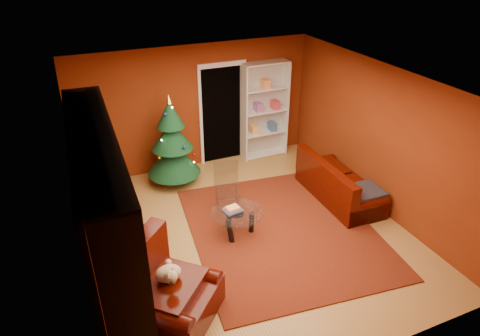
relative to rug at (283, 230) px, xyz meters
name	(u,v)px	position (x,y,z in m)	size (l,w,h in m)	color
floor	(249,234)	(-0.55, 0.17, -0.04)	(5.00, 5.50, 0.05)	#A07235
ceiling	(251,82)	(-0.55, 0.17, 2.61)	(5.00, 5.50, 0.05)	silver
wall_back	(195,107)	(-0.55, 2.95, 1.29)	(5.00, 0.05, 2.60)	maroon
wall_left	(80,200)	(-3.07, 0.17, 1.29)	(0.05, 5.50, 2.60)	maroon
wall_right	(381,138)	(1.98, 0.17, 1.29)	(0.05, 5.50, 2.60)	maroon
doorway	(223,115)	(0.05, 2.90, 1.04)	(1.06, 0.60, 2.16)	black
rug	(283,230)	(0.00, 0.00, 0.00)	(3.01, 3.52, 0.02)	maroon
media_unit	(108,229)	(-2.82, -0.63, 1.27)	(0.51, 3.35, 2.57)	black
christmas_tree	(172,142)	(-1.24, 2.32, 0.90)	(1.05, 1.05, 1.88)	#0C341A
gift_box_green	(185,175)	(-1.02, 2.30, 0.13)	(0.27, 0.27, 0.27)	#266431
gift_box_red	(167,179)	(-1.40, 2.34, 0.09)	(0.20, 0.20, 0.20)	maroon
white_bookshelf	(265,111)	(0.97, 2.74, 1.06)	(1.02, 0.37, 2.20)	white
armchair	(171,290)	(-2.21, -1.07, 0.44)	(1.15, 1.15, 0.90)	#340702
dog	(168,273)	(-2.21, -1.00, 0.66)	(0.40, 0.30, 0.29)	beige
sofa	(340,180)	(1.47, 0.50, 0.39)	(1.88, 0.84, 0.81)	#340702
coffee_table	(237,222)	(-0.75, 0.23, 0.22)	(0.88, 0.88, 0.55)	gray
acrylic_chair	(227,192)	(-0.66, 0.90, 0.42)	(0.44, 0.48, 0.86)	#66605B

